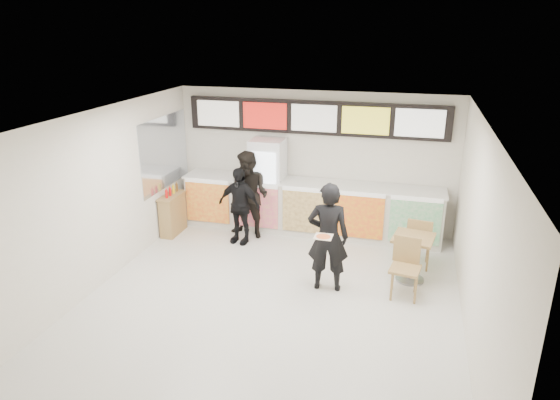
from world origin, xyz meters
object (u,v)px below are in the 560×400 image
at_px(customer_left, 249,195).
at_px(condiment_ledge, 173,214).
at_px(customer_main, 328,237).
at_px(service_counter, 309,207).
at_px(drinks_fridge, 268,185).
at_px(customer_mid, 239,206).
at_px(cafe_table, 412,250).

height_order(customer_left, condiment_ledge, customer_left).
relative_size(customer_main, condiment_ledge, 1.83).
relative_size(service_counter, drinks_fridge, 2.78).
bearing_deg(customer_left, drinks_fridge, 80.17).
distance_m(customer_mid, cafe_table, 3.55).
bearing_deg(drinks_fridge, cafe_table, -28.06).
relative_size(customer_left, customer_mid, 1.16).
xyz_separation_m(service_counter, customer_mid, (-1.28, -0.87, 0.23)).
height_order(cafe_table, condiment_ledge, condiment_ledge).
bearing_deg(service_counter, customer_left, -155.20).
height_order(drinks_fridge, customer_left, drinks_fridge).
relative_size(drinks_fridge, condiment_ledge, 1.92).
distance_m(service_counter, customer_mid, 1.57).
xyz_separation_m(drinks_fridge, condiment_ledge, (-1.89, -0.83, -0.56)).
relative_size(customer_main, customer_mid, 1.19).
xyz_separation_m(customer_left, customer_mid, (-0.11, -0.33, -0.12)).
height_order(service_counter, customer_mid, customer_mid).
bearing_deg(condiment_ledge, customer_mid, -2.08).
bearing_deg(customer_main, service_counter, -77.08).
bearing_deg(condiment_ledge, drinks_fridge, 23.78).
height_order(service_counter, customer_main, customer_main).
relative_size(customer_mid, cafe_table, 0.91).
relative_size(drinks_fridge, cafe_table, 1.14).
bearing_deg(customer_mid, cafe_table, -3.15).
relative_size(cafe_table, condiment_ledge, 1.69).
bearing_deg(cafe_table, customer_main, -145.29).
bearing_deg(customer_left, condiment_ledge, -157.27).
distance_m(customer_left, customer_mid, 0.37).
bearing_deg(customer_mid, service_counter, 43.64).
distance_m(drinks_fridge, customer_mid, 0.97).
xyz_separation_m(drinks_fridge, cafe_table, (3.11, -1.66, -0.42)).
xyz_separation_m(drinks_fridge, customer_mid, (-0.35, -0.89, -0.20)).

